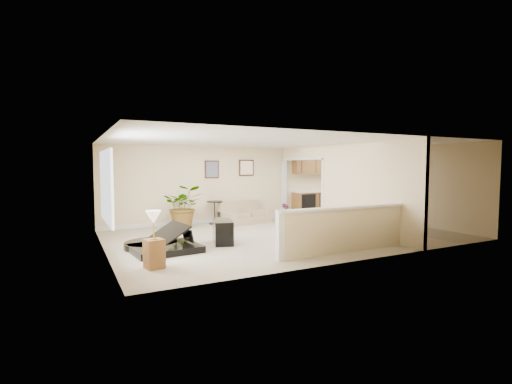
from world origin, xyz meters
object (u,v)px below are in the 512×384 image
palm_plant (184,206)px  piano (162,226)px  loveseat (244,212)px  accent_table (215,209)px  piano_bench (223,232)px  small_plant (285,213)px  lamp_stand (154,244)px

palm_plant → piano: bearing=-115.0°
piano → loveseat: 4.37m
loveseat → accent_table: loveseat is taller
piano → piano_bench: piano is taller
piano_bench → accent_table: 3.07m
piano_bench → small_plant: 4.22m
piano → palm_plant: (1.33, 2.86, 0.08)m
piano_bench → small_plant: size_ratio=1.46×
piano → piano_bench: 1.50m
piano → lamp_stand: 1.43m
loveseat → lamp_stand: size_ratio=1.66×
loveseat → small_plant: 1.49m
accent_table → small_plant: (2.44, -0.35, -0.23)m
loveseat → lamp_stand: 5.63m
piano_bench → palm_plant: palm_plant is taller
loveseat → lamp_stand: bearing=-143.2°
piano → lamp_stand: piano is taller
loveseat → piano: bearing=-150.9°
lamp_stand → piano: bearing=71.7°
accent_table → lamp_stand: size_ratio=0.70×
piano_bench → lamp_stand: size_ratio=0.80×
loveseat → palm_plant: palm_plant is taller
accent_table → palm_plant: size_ratio=0.52×
accent_table → piano: bearing=-128.4°
piano_bench → lamp_stand: (-1.93, -1.43, 0.17)m
piano → small_plant: 5.50m
lamp_stand → accent_table: bearing=57.1°
piano_bench → palm_plant: (-0.14, 2.78, 0.35)m
piano → palm_plant: piano is taller
piano → accent_table: size_ratio=2.42×
accent_table → palm_plant: palm_plant is taller
accent_table → piano_bench: bearing=-107.1°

